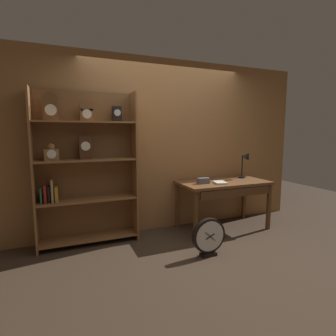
{
  "coord_description": "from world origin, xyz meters",
  "views": [
    {
      "loc": [
        -1.52,
        -2.64,
        1.5
      ],
      "look_at": [
        -0.2,
        0.6,
        1.04
      ],
      "focal_mm": 28.55,
      "sensor_mm": 36.0,
      "label": 1
    }
  ],
  "objects_px": {
    "workbench": "(224,187)",
    "toolbox_small": "(203,181)",
    "desk_lamp": "(246,159)",
    "bookshelf": "(84,165)",
    "open_repair_manual": "(220,183)",
    "round_clock_large": "(209,237)"
  },
  "relations": [
    {
      "from": "workbench",
      "to": "desk_lamp",
      "type": "distance_m",
      "value": 0.66
    },
    {
      "from": "toolbox_small",
      "to": "round_clock_large",
      "type": "height_order",
      "value": "toolbox_small"
    },
    {
      "from": "workbench",
      "to": "toolbox_small",
      "type": "bearing_deg",
      "value": -177.94
    },
    {
      "from": "bookshelf",
      "to": "open_repair_manual",
      "type": "height_order",
      "value": "bookshelf"
    },
    {
      "from": "round_clock_large",
      "to": "desk_lamp",
      "type": "bearing_deg",
      "value": 35.46
    },
    {
      "from": "desk_lamp",
      "to": "open_repair_manual",
      "type": "height_order",
      "value": "desk_lamp"
    },
    {
      "from": "open_repair_manual",
      "to": "toolbox_small",
      "type": "bearing_deg",
      "value": 174.09
    },
    {
      "from": "toolbox_small",
      "to": "desk_lamp",
      "type": "bearing_deg",
      "value": 9.79
    },
    {
      "from": "open_repair_manual",
      "to": "round_clock_large",
      "type": "height_order",
      "value": "open_repair_manual"
    },
    {
      "from": "bookshelf",
      "to": "desk_lamp",
      "type": "xyz_separation_m",
      "value": [
        2.55,
        -0.11,
        -0.01
      ]
    },
    {
      "from": "toolbox_small",
      "to": "round_clock_large",
      "type": "relative_size",
      "value": 0.37
    },
    {
      "from": "workbench",
      "to": "desk_lamp",
      "type": "xyz_separation_m",
      "value": [
        0.51,
        0.14,
        0.39
      ]
    },
    {
      "from": "workbench",
      "to": "toolbox_small",
      "type": "xyz_separation_m",
      "value": [
        -0.38,
        -0.01,
        0.12
      ]
    },
    {
      "from": "bookshelf",
      "to": "toolbox_small",
      "type": "relative_size",
      "value": 11.57
    },
    {
      "from": "bookshelf",
      "to": "round_clock_large",
      "type": "relative_size",
      "value": 4.33
    },
    {
      "from": "toolbox_small",
      "to": "open_repair_manual",
      "type": "bearing_deg",
      "value": -20.1
    },
    {
      "from": "desk_lamp",
      "to": "open_repair_manual",
      "type": "xyz_separation_m",
      "value": [
        -0.66,
        -0.24,
        -0.3
      ]
    },
    {
      "from": "round_clock_large",
      "to": "open_repair_manual",
      "type": "bearing_deg",
      "value": 48.38
    },
    {
      "from": "desk_lamp",
      "to": "workbench",
      "type": "bearing_deg",
      "value": -164.67
    },
    {
      "from": "desk_lamp",
      "to": "bookshelf",
      "type": "bearing_deg",
      "value": 177.64
    },
    {
      "from": "desk_lamp",
      "to": "open_repair_manual",
      "type": "relative_size",
      "value": 2.06
    },
    {
      "from": "open_repair_manual",
      "to": "workbench",
      "type": "bearing_deg",
      "value": 48.39
    }
  ]
}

